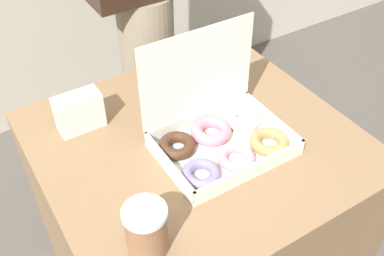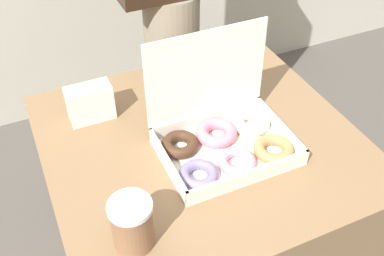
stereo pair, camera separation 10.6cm
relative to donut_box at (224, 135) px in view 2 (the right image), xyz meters
name	(u,v)px [view 2 (the right image)]	position (x,y,z in m)	size (l,w,h in m)	color
table	(200,219)	(-0.04, 0.05, -0.40)	(0.83, 0.79, 0.71)	brown
donut_box	(224,135)	(0.00, 0.00, 0.00)	(0.35, 0.26, 0.30)	white
coffee_cup	(132,224)	(-0.31, -0.19, 0.02)	(0.09, 0.09, 0.12)	#8C6042
napkin_holder	(90,103)	(-0.29, 0.26, 0.01)	(0.13, 0.06, 0.11)	silver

